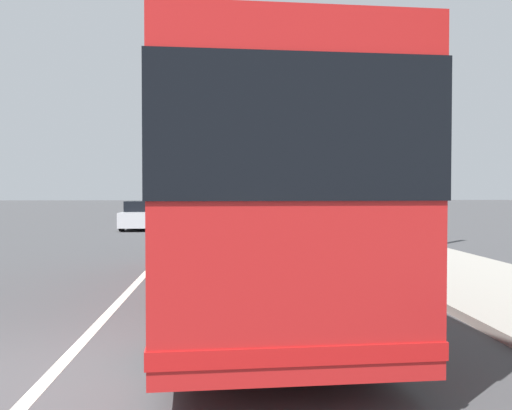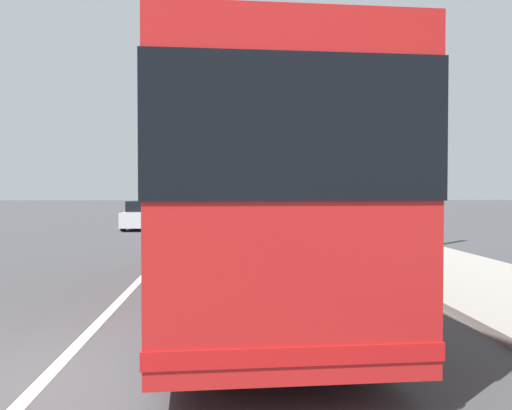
{
  "view_description": "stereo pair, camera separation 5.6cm",
  "coord_description": "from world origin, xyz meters",
  "px_view_note": "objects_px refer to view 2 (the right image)",
  "views": [
    {
      "loc": [
        -5.74,
        -1.83,
        1.97
      ],
      "look_at": [
        5.61,
        -2.53,
        1.68
      ],
      "focal_mm": 38.34,
      "sensor_mm": 36.0,
      "label": 1
    },
    {
      "loc": [
        -5.74,
        -1.89,
        1.97
      ],
      "look_at": [
        5.61,
        -2.53,
        1.68
      ],
      "focal_mm": 38.34,
      "sensor_mm": 36.0,
      "label": 2
    }
  ],
  "objects_px": {
    "utility_pole": "(403,137)",
    "car_oncoming": "(144,216)",
    "coach_bus": "(241,188)",
    "car_behind_bus": "(164,207)",
    "car_side_street": "(181,205)",
    "car_far_distant": "(222,212)"
  },
  "relations": [
    {
      "from": "utility_pole",
      "to": "car_oncoming",
      "type": "bearing_deg",
      "value": 42.07
    },
    {
      "from": "coach_bus",
      "to": "car_oncoming",
      "type": "distance_m",
      "value": 19.32
    },
    {
      "from": "car_oncoming",
      "to": "utility_pole",
      "type": "relative_size",
      "value": 0.63
    },
    {
      "from": "coach_bus",
      "to": "car_behind_bus",
      "type": "distance_m",
      "value": 32.88
    },
    {
      "from": "car_behind_bus",
      "to": "utility_pole",
      "type": "relative_size",
      "value": 0.57
    },
    {
      "from": "car_behind_bus",
      "to": "coach_bus",
      "type": "bearing_deg",
      "value": 13.25
    },
    {
      "from": "car_side_street",
      "to": "utility_pole",
      "type": "bearing_deg",
      "value": 20.42
    },
    {
      "from": "coach_bus",
      "to": "car_side_street",
      "type": "height_order",
      "value": "coach_bus"
    },
    {
      "from": "car_oncoming",
      "to": "car_behind_bus",
      "type": "bearing_deg",
      "value": -177.97
    },
    {
      "from": "car_side_street",
      "to": "utility_pole",
      "type": "distance_m",
      "value": 34.5
    },
    {
      "from": "utility_pole",
      "to": "car_side_street",
      "type": "bearing_deg",
      "value": 16.57
    },
    {
      "from": "car_behind_bus",
      "to": "car_far_distant",
      "type": "bearing_deg",
      "value": 31.2
    },
    {
      "from": "coach_bus",
      "to": "car_behind_bus",
      "type": "bearing_deg",
      "value": 5.56
    },
    {
      "from": "car_oncoming",
      "to": "utility_pole",
      "type": "xyz_separation_m",
      "value": [
        -11.07,
        -9.99,
        3.03
      ]
    },
    {
      "from": "coach_bus",
      "to": "car_far_distant",
      "type": "height_order",
      "value": "coach_bus"
    },
    {
      "from": "car_oncoming",
      "to": "car_far_distant",
      "type": "distance_m",
      "value": 6.23
    },
    {
      "from": "car_far_distant",
      "to": "car_behind_bus",
      "type": "bearing_deg",
      "value": 29.91
    },
    {
      "from": "coach_bus",
      "to": "utility_pole",
      "type": "relative_size",
      "value": 1.47
    },
    {
      "from": "coach_bus",
      "to": "utility_pole",
      "type": "xyz_separation_m",
      "value": [
        7.67,
        -5.49,
        1.69
      ]
    },
    {
      "from": "car_far_distant",
      "to": "car_behind_bus",
      "type": "xyz_separation_m",
      "value": [
        8.94,
        4.5,
        0.01
      ]
    },
    {
      "from": "car_oncoming",
      "to": "car_side_street",
      "type": "bearing_deg",
      "value": 179.4
    },
    {
      "from": "car_side_street",
      "to": "utility_pole",
      "type": "height_order",
      "value": "utility_pole"
    }
  ]
}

